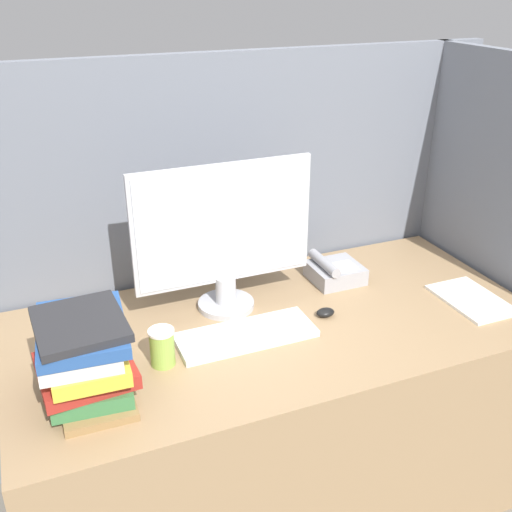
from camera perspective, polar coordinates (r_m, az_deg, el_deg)
name	(u,v)px	position (r m, az deg, el deg)	size (l,w,h in m)	color
cubicle_panel_rear	(231,260)	(2.28, -2.44, -0.35)	(2.08, 0.04, 1.52)	slate
cubicle_panel_right	(489,265)	(2.40, 21.30, -0.81)	(0.04, 0.87, 1.52)	slate
desk	(277,412)	(2.15, 1.97, -14.66)	(1.68, 0.81, 0.73)	#937551
monitor	(224,238)	(1.91, -3.05, 1.72)	(0.59, 0.19, 0.50)	#B7B7BC
keyboard	(246,335)	(1.85, -0.96, -7.53)	(0.43, 0.16, 0.02)	silver
mouse	(325,312)	(1.97, 6.62, -5.36)	(0.06, 0.04, 0.03)	black
coffee_cup	(162,347)	(1.73, -8.93, -8.57)	(0.07, 0.07, 0.11)	#8CB247
book_stack	(85,356)	(1.62, -15.95, -9.18)	(0.25, 0.32, 0.24)	olive
desk_telephone	(334,271)	(2.19, 7.45, -1.47)	(0.18, 0.18, 0.10)	#99999E
paper_pile	(472,300)	(2.18, 19.85, -3.92)	(0.18, 0.28, 0.01)	white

